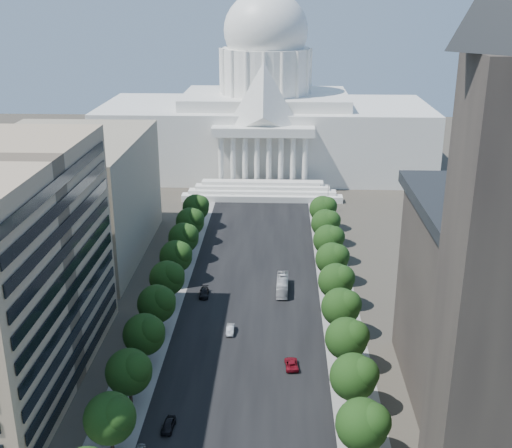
# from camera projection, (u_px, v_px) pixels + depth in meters

# --- Properties ---
(road_asphalt) EXTENTS (30.00, 260.00, 0.01)m
(road_asphalt) POSITION_uv_depth(u_px,v_px,m) (255.00, 271.00, 155.33)
(road_asphalt) COLOR black
(road_asphalt) RESTS_ON ground
(sidewalk_left) EXTENTS (8.00, 260.00, 0.02)m
(sidewalk_left) POSITION_uv_depth(u_px,v_px,m) (177.00, 270.00, 156.04)
(sidewalk_left) COLOR gray
(sidewalk_left) RESTS_ON ground
(sidewalk_right) EXTENTS (8.00, 260.00, 0.02)m
(sidewalk_right) POSITION_uv_depth(u_px,v_px,m) (333.00, 273.00, 154.61)
(sidewalk_right) COLOR gray
(sidewalk_right) RESTS_ON ground
(capitol) EXTENTS (120.00, 56.00, 73.00)m
(capitol) POSITION_uv_depth(u_px,v_px,m) (265.00, 118.00, 237.70)
(capitol) COLOR white
(capitol) RESTS_ON ground
(office_block_left_far) EXTENTS (38.00, 52.00, 30.00)m
(office_block_left_far) POSITION_uv_depth(u_px,v_px,m) (66.00, 198.00, 161.44)
(office_block_left_far) COLOR gray
(office_block_left_far) RESTS_ON ground
(tree_l_b) EXTENTS (7.79, 7.60, 9.97)m
(tree_l_b) POSITION_uv_depth(u_px,v_px,m) (112.00, 417.00, 91.59)
(tree_l_b) COLOR #33261C
(tree_l_b) RESTS_ON ground
(tree_l_c) EXTENTS (7.79, 7.60, 9.97)m
(tree_l_c) POSITION_uv_depth(u_px,v_px,m) (131.00, 371.00, 102.87)
(tree_l_c) COLOR #33261C
(tree_l_c) RESTS_ON ground
(tree_l_d) EXTENTS (7.79, 7.60, 9.97)m
(tree_l_d) POSITION_uv_depth(u_px,v_px,m) (146.00, 334.00, 114.15)
(tree_l_d) COLOR #33261C
(tree_l_d) RESTS_ON ground
(tree_l_e) EXTENTS (7.79, 7.60, 9.97)m
(tree_l_e) POSITION_uv_depth(u_px,v_px,m) (158.00, 303.00, 125.42)
(tree_l_e) COLOR #33261C
(tree_l_e) RESTS_ON ground
(tree_l_f) EXTENTS (7.79, 7.60, 9.97)m
(tree_l_f) POSITION_uv_depth(u_px,v_px,m) (168.00, 277.00, 136.70)
(tree_l_f) COLOR #33261C
(tree_l_f) RESTS_ON ground
(tree_l_g) EXTENTS (7.79, 7.60, 9.97)m
(tree_l_g) POSITION_uv_depth(u_px,v_px,m) (177.00, 256.00, 147.98)
(tree_l_g) COLOR #33261C
(tree_l_g) RESTS_ON ground
(tree_l_h) EXTENTS (7.79, 7.60, 9.97)m
(tree_l_h) POSITION_uv_depth(u_px,v_px,m) (185.00, 237.00, 159.26)
(tree_l_h) COLOR #33261C
(tree_l_h) RESTS_ON ground
(tree_l_i) EXTENTS (7.79, 7.60, 9.97)m
(tree_l_i) POSITION_uv_depth(u_px,v_px,m) (191.00, 221.00, 170.53)
(tree_l_i) COLOR #33261C
(tree_l_i) RESTS_ON ground
(tree_l_j) EXTENTS (7.79, 7.60, 9.97)m
(tree_l_j) POSITION_uv_depth(u_px,v_px,m) (197.00, 207.00, 181.81)
(tree_l_j) COLOR #33261C
(tree_l_j) RESTS_ON ground
(tree_r_b) EXTENTS (7.79, 7.60, 9.97)m
(tree_r_b) POSITION_uv_depth(u_px,v_px,m) (365.00, 424.00, 90.23)
(tree_r_b) COLOR #33261C
(tree_r_b) RESTS_ON ground
(tree_r_c) EXTENTS (7.79, 7.60, 9.97)m
(tree_r_c) POSITION_uv_depth(u_px,v_px,m) (356.00, 376.00, 101.51)
(tree_r_c) COLOR #33261C
(tree_r_c) RESTS_ON ground
(tree_r_d) EXTENTS (7.79, 7.60, 9.97)m
(tree_r_d) POSITION_uv_depth(u_px,v_px,m) (348.00, 338.00, 112.79)
(tree_r_d) COLOR #33261C
(tree_r_d) RESTS_ON ground
(tree_r_e) EXTENTS (7.79, 7.60, 9.97)m
(tree_r_e) POSITION_uv_depth(u_px,v_px,m) (342.00, 306.00, 124.07)
(tree_r_e) COLOR #33261C
(tree_r_e) RESTS_ON ground
(tree_r_f) EXTENTS (7.79, 7.60, 9.97)m
(tree_r_f) POSITION_uv_depth(u_px,v_px,m) (338.00, 280.00, 135.34)
(tree_r_f) COLOR #33261C
(tree_r_f) RESTS_ON ground
(tree_r_g) EXTENTS (7.79, 7.60, 9.97)m
(tree_r_g) POSITION_uv_depth(u_px,v_px,m) (333.00, 258.00, 146.62)
(tree_r_g) COLOR #33261C
(tree_r_g) RESTS_ON ground
(tree_r_h) EXTENTS (7.79, 7.60, 9.97)m
(tree_r_h) POSITION_uv_depth(u_px,v_px,m) (330.00, 239.00, 157.90)
(tree_r_h) COLOR #33261C
(tree_r_h) RESTS_ON ground
(tree_r_i) EXTENTS (7.79, 7.60, 9.97)m
(tree_r_i) POSITION_uv_depth(u_px,v_px,m) (327.00, 223.00, 169.17)
(tree_r_i) COLOR #33261C
(tree_r_i) RESTS_ON ground
(tree_r_j) EXTENTS (7.79, 7.60, 9.97)m
(tree_r_j) POSITION_uv_depth(u_px,v_px,m) (324.00, 208.00, 180.45)
(tree_r_j) COLOR #33261C
(tree_r_j) RESTS_ON ground
(streetlight_b) EXTENTS (2.61, 0.44, 9.00)m
(streetlight_b) POSITION_uv_depth(u_px,v_px,m) (366.00, 383.00, 100.91)
(streetlight_b) COLOR gray
(streetlight_b) RESTS_ON ground
(streetlight_c) EXTENTS (2.61, 0.44, 9.00)m
(streetlight_c) POSITION_uv_depth(u_px,v_px,m) (350.00, 309.00, 124.40)
(streetlight_c) COLOR gray
(streetlight_c) RESTS_ON ground
(streetlight_d) EXTENTS (2.61, 0.44, 9.00)m
(streetlight_d) POSITION_uv_depth(u_px,v_px,m) (340.00, 259.00, 147.90)
(streetlight_d) COLOR gray
(streetlight_d) RESTS_ON ground
(streetlight_e) EXTENTS (2.61, 0.44, 9.00)m
(streetlight_e) POSITION_uv_depth(u_px,v_px,m) (332.00, 222.00, 171.39)
(streetlight_e) COLOR gray
(streetlight_e) RESTS_ON ground
(streetlight_f) EXTENTS (2.61, 0.44, 9.00)m
(streetlight_f) POSITION_uv_depth(u_px,v_px,m) (326.00, 195.00, 194.89)
(streetlight_f) COLOR gray
(streetlight_f) RESTS_ON ground
(car_dark_a) EXTENTS (2.08, 4.42, 1.46)m
(car_dark_a) POSITION_uv_depth(u_px,v_px,m) (168.00, 425.00, 98.98)
(car_dark_a) COLOR black
(car_dark_a) RESTS_ON ground
(car_silver) EXTENTS (1.49, 4.26, 1.40)m
(car_silver) POSITION_uv_depth(u_px,v_px,m) (230.00, 330.00, 127.08)
(car_silver) COLOR #A7AAAF
(car_silver) RESTS_ON ground
(car_red) EXTENTS (2.65, 5.04, 1.35)m
(car_red) POSITION_uv_depth(u_px,v_px,m) (291.00, 364.00, 115.39)
(car_red) COLOR maroon
(car_red) RESTS_ON ground
(car_dark_b) EXTENTS (2.33, 5.18, 1.47)m
(car_dark_b) POSITION_uv_depth(u_px,v_px,m) (204.00, 293.00, 142.59)
(car_dark_b) COLOR black
(car_dark_b) RESTS_ON ground
(city_bus) EXTENTS (2.73, 10.67, 2.96)m
(city_bus) POSITION_uv_depth(u_px,v_px,m) (282.00, 285.00, 144.70)
(city_bus) COLOR silver
(city_bus) RESTS_ON ground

